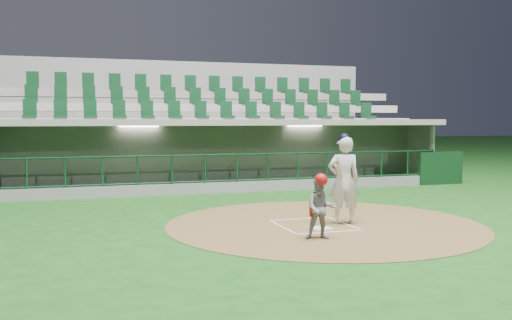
# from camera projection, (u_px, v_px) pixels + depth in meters

# --- Properties ---
(ground) EXTENTS (120.00, 120.00, 0.00)m
(ground) POSITION_uv_depth(u_px,v_px,m) (308.00, 224.00, 13.08)
(ground) COLOR #154814
(ground) RESTS_ON ground
(dirt_circle) EXTENTS (7.20, 7.20, 0.01)m
(dirt_circle) POSITION_uv_depth(u_px,v_px,m) (324.00, 224.00, 12.98)
(dirt_circle) COLOR brown
(dirt_circle) RESTS_ON ground
(home_plate) EXTENTS (0.43, 0.43, 0.02)m
(home_plate) POSITION_uv_depth(u_px,v_px,m) (321.00, 228.00, 12.41)
(home_plate) COLOR white
(home_plate) RESTS_ON dirt_circle
(batter_box_chalk) EXTENTS (1.55, 1.80, 0.01)m
(batter_box_chalk) POSITION_uv_depth(u_px,v_px,m) (314.00, 225.00, 12.79)
(batter_box_chalk) COLOR white
(batter_box_chalk) RESTS_ON ground
(dugout_structure) EXTENTS (16.40, 3.70, 3.00)m
(dugout_structure) POSITION_uv_depth(u_px,v_px,m) (224.00, 160.00, 20.43)
(dugout_structure) COLOR slate
(dugout_structure) RESTS_ON ground
(seating_deck) EXTENTS (17.00, 6.72, 5.15)m
(seating_deck) POSITION_uv_depth(u_px,v_px,m) (204.00, 143.00, 23.33)
(seating_deck) COLOR slate
(seating_deck) RESTS_ON ground
(batter) EXTENTS (0.95, 0.96, 2.07)m
(batter) POSITION_uv_depth(u_px,v_px,m) (344.00, 179.00, 12.93)
(batter) COLOR silver
(batter) RESTS_ON dirt_circle
(catcher) EXTENTS (0.72, 0.64, 1.31)m
(catcher) POSITION_uv_depth(u_px,v_px,m) (321.00, 207.00, 11.28)
(catcher) COLOR gray
(catcher) RESTS_ON dirt_circle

